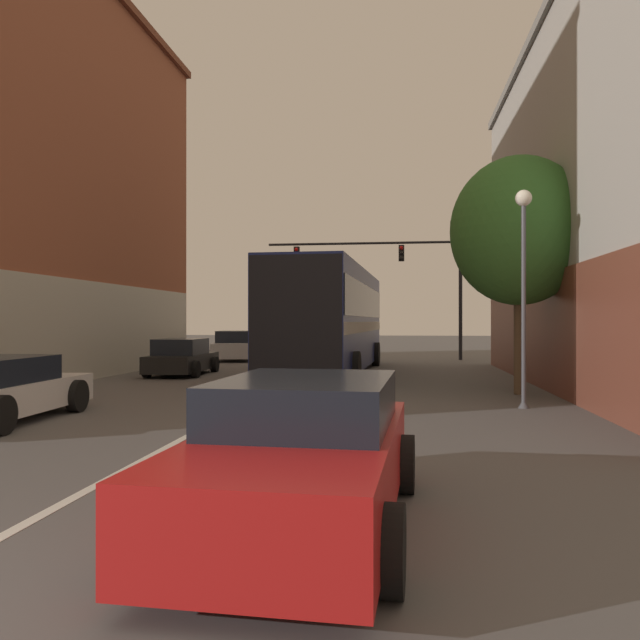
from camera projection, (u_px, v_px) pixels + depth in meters
The scene contains 8 objects.
lane_center_line at pixel (287, 382), 19.40m from camera, with size 0.14×44.20×0.01m.
bus at pixel (331, 316), 22.75m from camera, with size 3.32×12.76×3.75m.
hatchback_foreground at pixel (303, 455), 5.79m from camera, with size 2.14×4.30×1.36m.
parked_car_left_near at pixel (182, 358), 22.07m from camera, with size 1.98×3.96×1.28m.
parked_car_left_far at pixel (236, 346), 30.51m from camera, with size 2.40×4.67×1.43m.
traffic_signal_gantry at pixel (398, 269), 30.97m from camera, with size 9.69×0.36×6.10m.
street_lamp at pixel (524, 270), 13.60m from camera, with size 0.36×0.36×4.77m.
street_tree_near at pixel (519, 231), 16.18m from camera, with size 3.53×3.18×6.20m.
Camera 1 is at (3.48, -3.02, 1.90)m, focal length 35.00 mm.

